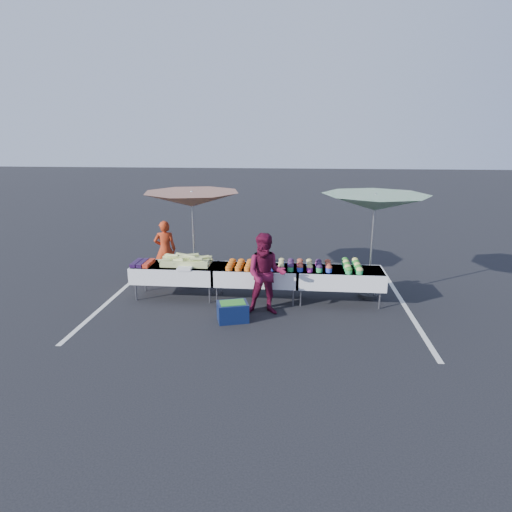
# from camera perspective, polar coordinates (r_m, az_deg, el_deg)

# --- Properties ---
(ground) EXTENTS (80.00, 80.00, 0.00)m
(ground) POSITION_cam_1_polar(r_m,az_deg,el_deg) (9.53, -0.00, -5.80)
(ground) COLOR black
(stripe_left) EXTENTS (0.10, 5.00, 0.00)m
(stripe_left) POSITION_cam_1_polar(r_m,az_deg,el_deg) (10.31, -18.07, -4.89)
(stripe_left) COLOR silver
(stripe_left) RESTS_ON ground
(stripe_right) EXTENTS (0.10, 5.00, 0.00)m
(stripe_right) POSITION_cam_1_polar(r_m,az_deg,el_deg) (9.78, 19.12, -6.11)
(stripe_right) COLOR silver
(stripe_right) RESTS_ON ground
(table_left) EXTENTS (1.86, 0.81, 0.75)m
(table_left) POSITION_cam_1_polar(r_m,az_deg,el_deg) (9.66, -10.70, -2.11)
(table_left) COLOR white
(table_left) RESTS_ON ground
(table_center) EXTENTS (1.86, 0.81, 0.75)m
(table_center) POSITION_cam_1_polar(r_m,az_deg,el_deg) (9.33, -0.00, -2.46)
(table_center) COLOR white
(table_center) RESTS_ON ground
(table_right) EXTENTS (1.86, 0.81, 0.75)m
(table_right) POSITION_cam_1_polar(r_m,az_deg,el_deg) (9.34, 11.07, -2.74)
(table_right) COLOR white
(table_right) RESTS_ON ground
(berry_punnets) EXTENTS (0.40, 0.54, 0.08)m
(berry_punnets) POSITION_cam_1_polar(r_m,az_deg,el_deg) (9.76, -14.87, -0.91)
(berry_punnets) COLOR black
(berry_punnets) RESTS_ON table_left
(corn_pile) EXTENTS (1.16, 0.57, 0.26)m
(corn_pile) POSITION_cam_1_polar(r_m,az_deg,el_deg) (9.56, -9.23, -0.61)
(corn_pile) COLOR #97B85E
(corn_pile) RESTS_ON table_left
(plastic_bags) EXTENTS (0.30, 0.25, 0.05)m
(plastic_bags) POSITION_cam_1_polar(r_m,az_deg,el_deg) (9.25, -9.47, -1.61)
(plastic_bags) COLOR white
(plastic_bags) RESTS_ON table_left
(carrot_bowls) EXTENTS (0.55, 0.69, 0.11)m
(carrot_bowls) POSITION_cam_1_polar(r_m,az_deg,el_deg) (9.29, -2.16, -1.15)
(carrot_bowls) COLOR orange
(carrot_bowls) RESTS_ON table_center
(potato_cups) EXTENTS (1.34, 0.58, 0.16)m
(potato_cups) POSITION_cam_1_polar(r_m,az_deg,el_deg) (9.22, 5.89, -1.16)
(potato_cups) COLOR blue
(potato_cups) RESTS_ON table_right
(bean_baskets) EXTENTS (0.36, 0.86, 0.15)m
(bean_baskets) POSITION_cam_1_polar(r_m,az_deg,el_deg) (9.38, 12.68, -1.23)
(bean_baskets) COLOR green
(bean_baskets) RESTS_ON table_right
(vendor) EXTENTS (0.61, 0.47, 1.47)m
(vendor) POSITION_cam_1_polar(r_m,az_deg,el_deg) (11.01, -12.01, 0.86)
(vendor) COLOR #B63214
(vendor) RESTS_ON ground
(customer) EXTENTS (0.84, 0.67, 1.67)m
(customer) POSITION_cam_1_polar(r_m,az_deg,el_deg) (8.52, 1.33, -2.47)
(customer) COLOR #5A0D29
(customer) RESTS_ON ground
(umbrella_left) EXTENTS (2.58, 2.58, 2.29)m
(umbrella_left) POSITION_cam_1_polar(r_m,az_deg,el_deg) (10.02, -8.53, 7.40)
(umbrella_left) COLOR black
(umbrella_left) RESTS_ON ground
(umbrella_right) EXTENTS (2.53, 2.53, 2.34)m
(umbrella_right) POSITION_cam_1_polar(r_m,az_deg,el_deg) (9.48, 15.57, 6.79)
(umbrella_right) COLOR black
(umbrella_right) RESTS_ON ground
(storage_bin) EXTENTS (0.68, 0.58, 0.38)m
(storage_bin) POSITION_cam_1_polar(r_m,az_deg,el_deg) (8.42, -3.12, -7.36)
(storage_bin) COLOR #0C183E
(storage_bin) RESTS_ON ground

